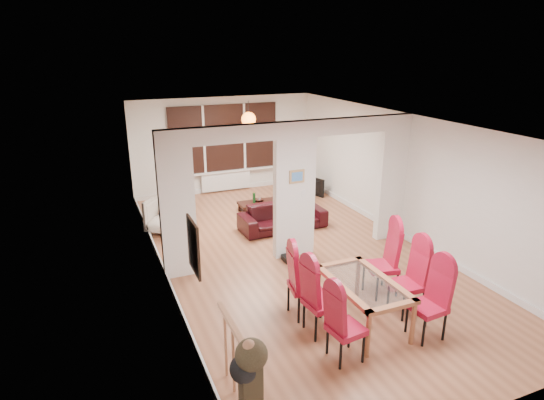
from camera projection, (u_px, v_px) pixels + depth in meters
floor at (293, 254)px, 8.91m from camera, size 5.00×9.00×0.01m
room_walls at (294, 191)px, 8.49m from camera, size 5.00×9.00×2.60m
divider_wall at (294, 191)px, 8.49m from camera, size 5.00×0.18×2.60m
bay_window_blinds at (224, 138)px, 12.30m from camera, size 3.00×0.08×1.80m
radiator at (226, 181)px, 12.65m from camera, size 1.40×0.08×0.50m
pendant_light at (249, 119)px, 11.21m from camera, size 0.36×0.36×0.36m
stair_newel at (235, 356)px, 5.11m from camera, size 0.40×1.20×1.10m
wall_poster at (194, 247)px, 5.39m from camera, size 0.04×0.52×0.67m
pillar_photo at (297, 176)px, 8.31m from camera, size 0.30×0.03×0.25m
dining_table at (362, 303)px, 6.57m from camera, size 0.82×1.45×0.68m
dining_chair_la at (346, 324)px, 5.77m from camera, size 0.46×0.46×1.03m
dining_chair_lb at (322, 297)px, 6.31m from camera, size 0.48×0.48×1.10m
dining_chair_lc at (305, 282)px, 6.73m from camera, size 0.51×0.51×1.10m
dining_chair_ra at (428, 302)px, 6.21m from camera, size 0.47×0.47×1.08m
dining_chair_rb at (407, 280)px, 6.78m from camera, size 0.46×0.46×1.10m
dining_chair_rc at (382, 262)px, 7.29m from camera, size 0.56×0.56×1.16m
sofa at (283, 217)px, 10.06m from camera, size 1.93×0.80×0.56m
armchair at (170, 215)px, 9.87m from camera, size 1.18×1.19×0.78m
person at (175, 185)px, 10.22m from camera, size 0.65×0.43×1.79m
television at (310, 186)px, 12.36m from camera, size 0.87×0.37×0.50m
coffee_table at (259, 206)px, 11.20m from camera, size 1.07×0.64×0.23m
bottle at (254, 197)px, 11.06m from camera, size 0.07×0.07×0.27m
bowl at (259, 200)px, 11.21m from camera, size 0.22×0.22×0.05m
shoes at (289, 258)px, 8.60m from camera, size 0.24×0.26×0.10m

